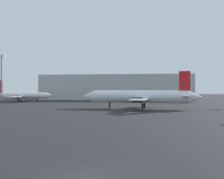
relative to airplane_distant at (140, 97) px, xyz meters
The scene contains 5 objects.
ground_plane 51.73m from the airplane_distant, 91.32° to the right, with size 600.00×600.00×0.00m, color #232326.
airplane_distant is the anchor object (origin of this frame).
airplane_far_left 57.10m from the airplane_distant, 145.77° to the left, with size 23.95×22.91×8.37m.
light_mast_left 58.97m from the airplane_distant, 152.98° to the left, with size 2.40×0.50×17.71m.
terminal_building 63.31m from the airplane_distant, 102.20° to the left, with size 71.05×19.53×11.79m, color #B7B7B2.
Camera 1 is at (3.17, -13.29, 4.61)m, focal length 42.22 mm.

